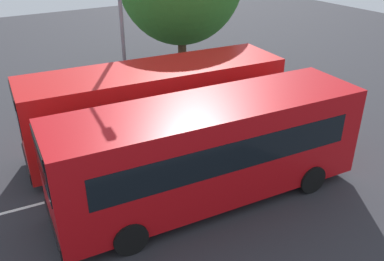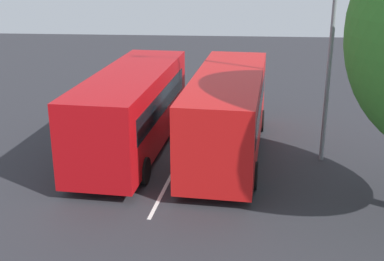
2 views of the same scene
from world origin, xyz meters
The scene contains 5 objects.
ground_plane centered at (0.00, 0.00, 0.00)m, with size 60.56×60.56×0.00m, color #2B2B30.
bus_far_left centered at (-0.26, -1.67, 1.72)m, with size 9.47×3.27×3.14m.
bus_center_left centered at (-0.16, 1.98, 1.72)m, with size 9.46×3.20×3.14m.
street_lamp centered at (-0.59, -4.97, 4.65)m, with size 0.48×2.62×8.08m.
lane_stripe_outer_left centered at (0.00, 0.00, 0.00)m, with size 11.42×0.12×0.01m, color silver.
Camera 1 is at (5.68, 10.50, 7.57)m, focal length 38.12 mm.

